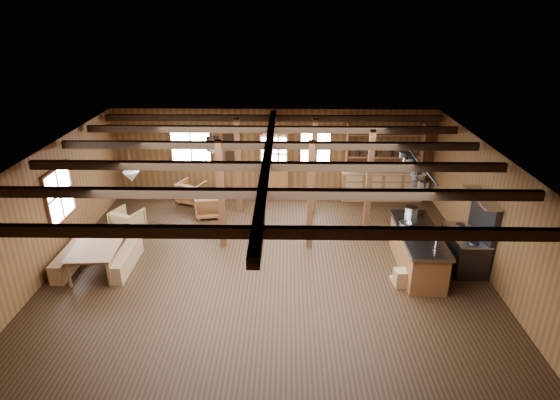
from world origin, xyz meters
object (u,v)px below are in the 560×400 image
object	(u,v)px
kitchen_island	(417,250)
armchair_c	(128,221)
armchair_a	(208,206)
commercial_range	(468,244)
armchair_b	(192,192)
dining_table	(102,255)

from	to	relation	value
kitchen_island	armchair_c	size ratio (longest dim) A/B	3.44
armchair_a	commercial_range	bearing A→B (deg)	147.55
armchair_a	armchair_b	xyz separation A→B (m)	(-0.67, 1.01, 0.01)
armchair_a	kitchen_island	bearing A→B (deg)	142.32
dining_table	armchair_b	size ratio (longest dim) A/B	2.47
armchair_c	commercial_range	bearing A→B (deg)	-169.90
armchair_a	armchair_c	distance (m)	2.27
commercial_range	dining_table	bearing A→B (deg)	-178.64
kitchen_island	dining_table	bearing A→B (deg)	-178.36
dining_table	kitchen_island	bearing A→B (deg)	-92.99
commercial_range	armchair_c	xyz separation A→B (m)	(-8.53, 1.63, -0.26)
dining_table	armchair_c	distance (m)	1.83
kitchen_island	commercial_range	size ratio (longest dim) A/B	1.40
armchair_b	armchair_c	world-z (taller)	armchair_b
commercial_range	armchair_c	size ratio (longest dim) A/B	2.45
commercial_range	armchair_a	size ratio (longest dim) A/B	2.43
kitchen_island	armchair_b	size ratio (longest dim) A/B	3.31
armchair_a	armchair_b	distance (m)	1.21
dining_table	armchair_a	distance (m)	3.53
kitchen_island	commercial_range	distance (m)	1.19
kitchen_island	armchair_b	distance (m)	7.11
kitchen_island	armchair_a	distance (m)	6.03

